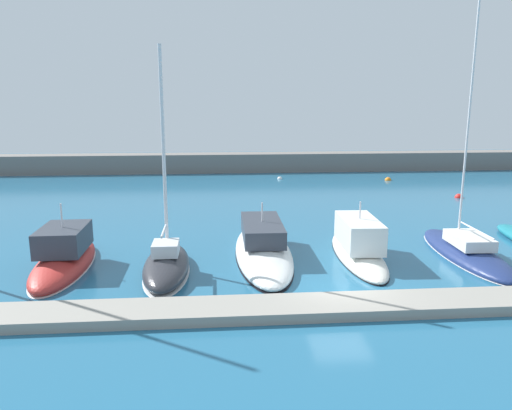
{
  "coord_description": "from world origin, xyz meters",
  "views": [
    {
      "loc": [
        -5.2,
        -18.94,
        7.92
      ],
      "look_at": [
        -3.1,
        6.52,
        2.47
      ],
      "focal_mm": 33.99,
      "sensor_mm": 36.0,
      "label": 1
    }
  ],
  "objects_px": {
    "sailboat_navy_sixth": "(465,250)",
    "sailboat_charcoal_third": "(166,264)",
    "mooring_buoy_white": "(280,179)",
    "motorboat_white_fourth": "(263,248)",
    "motorboat_ivory_fifth": "(358,246)",
    "motorboat_red_second": "(64,257)",
    "mooring_buoy_red": "(459,198)",
    "mooring_buoy_orange": "(388,180)"
  },
  "relations": [
    {
      "from": "motorboat_red_second",
      "to": "mooring_buoy_red",
      "type": "bearing_deg",
      "value": -62.07
    },
    {
      "from": "sailboat_navy_sixth",
      "to": "mooring_buoy_red",
      "type": "relative_size",
      "value": 28.47
    },
    {
      "from": "mooring_buoy_white",
      "to": "mooring_buoy_red",
      "type": "xyz_separation_m",
      "value": [
        13.78,
        -11.3,
        0.0
      ]
    },
    {
      "from": "sailboat_charcoal_third",
      "to": "motorboat_white_fourth",
      "type": "height_order",
      "value": "sailboat_charcoal_third"
    },
    {
      "from": "motorboat_ivory_fifth",
      "to": "sailboat_navy_sixth",
      "type": "xyz_separation_m",
      "value": [
        5.68,
        -0.32,
        -0.27
      ]
    },
    {
      "from": "sailboat_charcoal_third",
      "to": "mooring_buoy_red",
      "type": "relative_size",
      "value": 15.55
    },
    {
      "from": "mooring_buoy_red",
      "to": "sailboat_charcoal_third",
      "type": "bearing_deg",
      "value": -143.96
    },
    {
      "from": "motorboat_red_second",
      "to": "motorboat_ivory_fifth",
      "type": "bearing_deg",
      "value": -89.06
    },
    {
      "from": "sailboat_navy_sixth",
      "to": "mooring_buoy_red",
      "type": "bearing_deg",
      "value": -24.04
    },
    {
      "from": "sailboat_charcoal_third",
      "to": "mooring_buoy_orange",
      "type": "xyz_separation_m",
      "value": [
        20.08,
        26.14,
        -0.44
      ]
    },
    {
      "from": "mooring_buoy_white",
      "to": "sailboat_navy_sixth",
      "type": "bearing_deg",
      "value": -76.54
    },
    {
      "from": "sailboat_charcoal_third",
      "to": "mooring_buoy_red",
      "type": "height_order",
      "value": "sailboat_charcoal_third"
    },
    {
      "from": "sailboat_charcoal_third",
      "to": "motorboat_white_fourth",
      "type": "bearing_deg",
      "value": -64.48
    },
    {
      "from": "motorboat_white_fourth",
      "to": "mooring_buoy_orange",
      "type": "relative_size",
      "value": 16.3
    },
    {
      "from": "motorboat_red_second",
      "to": "sailboat_navy_sixth",
      "type": "xyz_separation_m",
      "value": [
        20.41,
        0.19,
        -0.24
      ]
    },
    {
      "from": "sailboat_navy_sixth",
      "to": "mooring_buoy_white",
      "type": "relative_size",
      "value": 38.48
    },
    {
      "from": "sailboat_charcoal_third",
      "to": "motorboat_red_second",
      "type": "bearing_deg",
      "value": 76.25
    },
    {
      "from": "sailboat_navy_sixth",
      "to": "sailboat_charcoal_third",
      "type": "bearing_deg",
      "value": 97.1
    },
    {
      "from": "sailboat_charcoal_third",
      "to": "mooring_buoy_orange",
      "type": "distance_m",
      "value": 32.97
    },
    {
      "from": "motorboat_red_second",
      "to": "motorboat_white_fourth",
      "type": "relative_size",
      "value": 0.74
    },
    {
      "from": "sailboat_charcoal_third",
      "to": "sailboat_navy_sixth",
      "type": "relative_size",
      "value": 0.55
    },
    {
      "from": "sailboat_navy_sixth",
      "to": "mooring_buoy_white",
      "type": "xyz_separation_m",
      "value": [
        -6.35,
        26.52,
        -0.3
      ]
    },
    {
      "from": "motorboat_red_second",
      "to": "mooring_buoy_white",
      "type": "bearing_deg",
      "value": -28.79
    },
    {
      "from": "motorboat_ivory_fifth",
      "to": "mooring_buoy_red",
      "type": "relative_size",
      "value": 12.29
    },
    {
      "from": "motorboat_ivory_fifth",
      "to": "mooring_buoy_white",
      "type": "bearing_deg",
      "value": 4.14
    },
    {
      "from": "sailboat_navy_sixth",
      "to": "mooring_buoy_white",
      "type": "height_order",
      "value": "sailboat_navy_sixth"
    },
    {
      "from": "motorboat_red_second",
      "to": "motorboat_ivory_fifth",
      "type": "distance_m",
      "value": 14.73
    },
    {
      "from": "motorboat_white_fourth",
      "to": "sailboat_navy_sixth",
      "type": "height_order",
      "value": "sailboat_navy_sixth"
    },
    {
      "from": "motorboat_red_second",
      "to": "sailboat_navy_sixth",
      "type": "distance_m",
      "value": 20.41
    },
    {
      "from": "motorboat_ivory_fifth",
      "to": "sailboat_navy_sixth",
      "type": "relative_size",
      "value": 0.43
    },
    {
      "from": "motorboat_white_fourth",
      "to": "mooring_buoy_white",
      "type": "xyz_separation_m",
      "value": [
        4.25,
        25.57,
        -0.41
      ]
    },
    {
      "from": "mooring_buoy_red",
      "to": "motorboat_white_fourth",
      "type": "bearing_deg",
      "value": -141.64
    },
    {
      "from": "sailboat_charcoal_third",
      "to": "mooring_buoy_white",
      "type": "relative_size",
      "value": 21.02
    },
    {
      "from": "sailboat_navy_sixth",
      "to": "motorboat_red_second",
      "type": "bearing_deg",
      "value": 92.52
    },
    {
      "from": "sailboat_navy_sixth",
      "to": "mooring_buoy_white",
      "type": "distance_m",
      "value": 27.27
    },
    {
      "from": "mooring_buoy_white",
      "to": "motorboat_white_fourth",
      "type": "bearing_deg",
      "value": -99.43
    },
    {
      "from": "mooring_buoy_red",
      "to": "sailboat_navy_sixth",
      "type": "bearing_deg",
      "value": -116.02
    },
    {
      "from": "mooring_buoy_red",
      "to": "mooring_buoy_orange",
      "type": "height_order",
      "value": "mooring_buoy_red"
    },
    {
      "from": "motorboat_white_fourth",
      "to": "mooring_buoy_white",
      "type": "bearing_deg",
      "value": -8.79
    },
    {
      "from": "sailboat_navy_sixth",
      "to": "motorboat_ivory_fifth",
      "type": "bearing_deg",
      "value": 88.8
    },
    {
      "from": "motorboat_red_second",
      "to": "motorboat_ivory_fifth",
      "type": "height_order",
      "value": "motorboat_red_second"
    },
    {
      "from": "sailboat_charcoal_third",
      "to": "sailboat_navy_sixth",
      "type": "distance_m",
      "value": 15.45
    }
  ]
}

